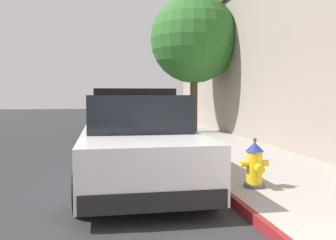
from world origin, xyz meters
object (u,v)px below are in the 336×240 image
fire_hydrant (255,165)px  street_tree (194,39)px  parked_car_silver_ahead (123,116)px  police_cruiser (136,140)px

fire_hydrant → street_tree: street_tree is taller
parked_car_silver_ahead → street_tree: size_ratio=0.93×
parked_car_silver_ahead → fire_hydrant: size_ratio=6.37×
police_cruiser → fire_hydrant: 2.18m
police_cruiser → fire_hydrant: bearing=-37.8°
street_tree → police_cruiser: bearing=-112.3°
fire_hydrant → street_tree: 8.93m
parked_car_silver_ahead → police_cruiser: bearing=-91.3°
fire_hydrant → police_cruiser: bearing=142.2°
parked_car_silver_ahead → fire_hydrant: parked_car_silver_ahead is taller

